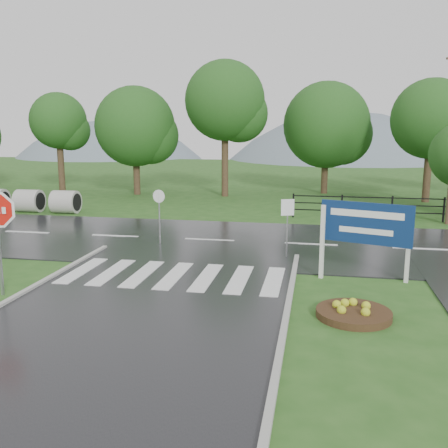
# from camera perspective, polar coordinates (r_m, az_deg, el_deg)

# --- Properties ---
(ground) EXTENTS (120.00, 120.00, 0.00)m
(ground) POSITION_cam_1_polar(r_m,az_deg,el_deg) (10.85, -13.35, -13.60)
(ground) COLOR #28531B
(ground) RESTS_ON ground
(main_road) EXTENTS (90.00, 8.00, 0.04)m
(main_road) POSITION_cam_1_polar(r_m,az_deg,el_deg) (19.93, -1.67, -1.94)
(main_road) COLOR black
(main_road) RESTS_ON ground
(crosswalk) EXTENTS (6.50, 2.80, 0.02)m
(crosswalk) POSITION_cam_1_polar(r_m,az_deg,el_deg) (15.23, -5.71, -5.86)
(crosswalk) COLOR silver
(crosswalk) RESTS_ON ground
(fence_west) EXTENTS (9.58, 0.08, 1.20)m
(fence_west) POSITION_cam_1_polar(r_m,az_deg,el_deg) (25.50, 18.65, 2.00)
(fence_west) COLOR black
(fence_west) RESTS_ON ground
(hills) EXTENTS (102.00, 48.00, 48.00)m
(hills) POSITION_cam_1_polar(r_m,az_deg,el_deg) (76.63, 9.84, -4.28)
(hills) COLOR slate
(hills) RESTS_ON ground
(treeline) EXTENTS (83.20, 5.20, 10.00)m
(treeline) POSITION_cam_1_polar(r_m,az_deg,el_deg) (33.42, 5.16, 3.29)
(treeline) COLOR #1A4916
(treeline) RESTS_ON ground
(estate_billboard) EXTENTS (2.58, 0.91, 2.33)m
(estate_billboard) POSITION_cam_1_polar(r_m,az_deg,el_deg) (15.06, 15.88, -0.36)
(estate_billboard) COLOR silver
(estate_billboard) RESTS_ON ground
(flower_bed) EXTENTS (1.78, 1.78, 0.36)m
(flower_bed) POSITION_cam_1_polar(r_m,az_deg,el_deg) (12.46, 14.61, -9.71)
(flower_bed) COLOR #332111
(flower_bed) RESTS_ON ground
(reg_sign_small) EXTENTS (0.44, 0.18, 2.06)m
(reg_sign_small) POSITION_cam_1_polar(r_m,az_deg,el_deg) (17.15, 7.26, 0.87)
(reg_sign_small) COLOR #939399
(reg_sign_small) RESTS_ON ground
(reg_sign_round) EXTENTS (0.49, 0.11, 2.14)m
(reg_sign_round) POSITION_cam_1_polar(r_m,az_deg,el_deg) (19.18, -7.41, 1.61)
(reg_sign_round) COLOR #939399
(reg_sign_round) RESTS_ON ground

